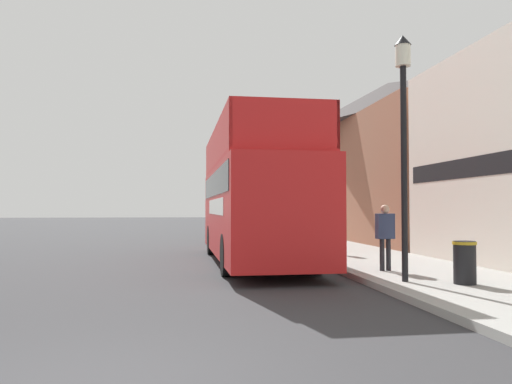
% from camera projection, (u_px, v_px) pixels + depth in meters
% --- Properties ---
extents(ground_plane, '(144.00, 144.00, 0.00)m').
position_uv_depth(ground_plane, '(168.00, 242.00, 25.10)').
color(ground_plane, '#333335').
extents(sidewalk, '(3.79, 108.00, 0.14)m').
position_uv_depth(sidewalk, '(311.00, 243.00, 23.08)').
color(sidewalk, '#999993').
rests_on(sidewalk, ground_plane).
extents(brick_terrace_rear, '(6.00, 16.56, 8.37)m').
position_uv_depth(brick_terrace_rear, '(389.00, 161.00, 26.40)').
color(brick_terrace_rear, '#9E664C').
rests_on(brick_terrace_rear, ground_plane).
extents(tour_bus, '(2.62, 9.90, 4.11)m').
position_uv_depth(tour_bus, '(254.00, 202.00, 15.47)').
color(tour_bus, red).
rests_on(tour_bus, ground_plane).
extents(parked_car_ahead_of_bus, '(1.85, 4.58, 1.58)m').
position_uv_depth(parked_car_ahead_of_bus, '(245.00, 229.00, 23.52)').
color(parked_car_ahead_of_bus, maroon).
rests_on(parked_car_ahead_of_bus, ground_plane).
extents(pedestrian_third, '(0.43, 0.23, 1.63)m').
position_uv_depth(pedestrian_third, '(385.00, 231.00, 12.34)').
color(pedestrian_third, '#232328').
rests_on(pedestrian_third, sidewalk).
extents(lamp_post_nearest, '(0.35, 0.35, 5.24)m').
position_uv_depth(lamp_post_nearest, '(403.00, 113.00, 10.60)').
color(lamp_post_nearest, black).
rests_on(lamp_post_nearest, sidewalk).
extents(lamp_post_second, '(0.35, 0.35, 5.00)m').
position_uv_depth(lamp_post_second, '(291.00, 163.00, 20.42)').
color(lamp_post_second, black).
rests_on(lamp_post_second, sidewalk).
extents(lamp_post_third, '(0.35, 0.35, 4.52)m').
position_uv_depth(lamp_post_third, '(258.00, 182.00, 30.30)').
color(lamp_post_third, black).
rests_on(lamp_post_third, sidewalk).
extents(litter_bin, '(0.48, 0.48, 0.87)m').
position_uv_depth(litter_bin, '(465.00, 261.00, 10.14)').
color(litter_bin, black).
rests_on(litter_bin, sidewalk).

